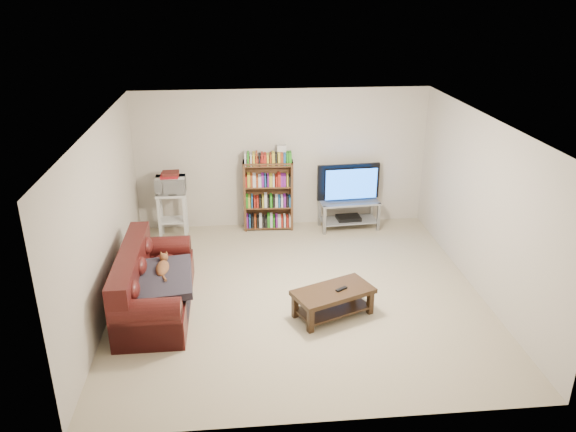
{
  "coord_description": "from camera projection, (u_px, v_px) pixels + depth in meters",
  "views": [
    {
      "loc": [
        -0.78,
        -6.77,
        3.96
      ],
      "look_at": [
        -0.1,
        0.4,
        1.0
      ],
      "focal_mm": 35.0,
      "sensor_mm": 36.0,
      "label": 1
    }
  ],
  "objects": [
    {
      "name": "microwave",
      "position": [
        170.0,
        185.0,
        9.22
      ],
      "size": [
        0.49,
        0.34,
        0.27
      ],
      "primitive_type": "imported",
      "rotation": [
        0.0,
        0.0,
        0.01
      ],
      "color": "silver",
      "rests_on": "microwave_stand"
    },
    {
      "name": "sofa",
      "position": [
        150.0,
        289.0,
        7.32
      ],
      "size": [
        0.87,
        1.98,
        0.85
      ],
      "rotation": [
        0.0,
        0.0,
        0.01
      ],
      "color": "#451311",
      "rests_on": "floor"
    },
    {
      "name": "ceiling",
      "position": [
        299.0,
        123.0,
        6.89
      ],
      "size": [
        5.0,
        5.0,
        0.0
      ],
      "primitive_type": "plane",
      "rotation": [
        3.14,
        0.0,
        0.0
      ],
      "color": "white",
      "rests_on": "ground"
    },
    {
      "name": "wall_front",
      "position": [
        330.0,
        317.0,
        5.05
      ],
      "size": [
        5.0,
        0.0,
        5.0
      ],
      "primitive_type": "plane",
      "rotation": [
        -1.57,
        0.0,
        0.0
      ],
      "color": "beige",
      "rests_on": "ground"
    },
    {
      "name": "shelf_clutter",
      "position": [
        274.0,
        155.0,
        9.4
      ],
      "size": [
        0.63,
        0.2,
        0.28
      ],
      "rotation": [
        0.0,
        0.0,
        -0.04
      ],
      "color": "silver",
      "rests_on": "bookshelf"
    },
    {
      "name": "dvd_player",
      "position": [
        348.0,
        218.0,
        9.84
      ],
      "size": [
        0.43,
        0.31,
        0.06
      ],
      "primitive_type": "cube",
      "rotation": [
        0.0,
        0.0,
        0.07
      ],
      "color": "black",
      "rests_on": "tv_stand"
    },
    {
      "name": "wall_back",
      "position": [
        282.0,
        159.0,
        9.65
      ],
      "size": [
        5.0,
        0.0,
        5.0
      ],
      "primitive_type": "plane",
      "rotation": [
        1.57,
        0.0,
        0.0
      ],
      "color": "beige",
      "rests_on": "ground"
    },
    {
      "name": "wall_left",
      "position": [
        103.0,
        220.0,
        7.13
      ],
      "size": [
        0.0,
        5.0,
        5.0
      ],
      "primitive_type": "plane",
      "rotation": [
        1.57,
        0.0,
        1.57
      ],
      "color": "beige",
      "rests_on": "ground"
    },
    {
      "name": "blanket",
      "position": [
        161.0,
        279.0,
        7.13
      ],
      "size": [
        0.85,
        1.05,
        0.18
      ],
      "primitive_type": "cube",
      "rotation": [
        0.05,
        -0.04,
        0.09
      ],
      "color": "#2C2833",
      "rests_on": "sofa"
    },
    {
      "name": "tv_stand",
      "position": [
        349.0,
        210.0,
        9.78
      ],
      "size": [
        1.05,
        0.53,
        0.51
      ],
      "rotation": [
        0.0,
        0.0,
        0.07
      ],
      "color": "#999EA3",
      "rests_on": "floor"
    },
    {
      "name": "wall_right",
      "position": [
        482.0,
        207.0,
        7.57
      ],
      "size": [
        0.0,
        5.0,
        5.0
      ],
      "primitive_type": "plane",
      "rotation": [
        1.57,
        0.0,
        -1.57
      ],
      "color": "beige",
      "rests_on": "ground"
    },
    {
      "name": "microwave_stand",
      "position": [
        172.0,
        209.0,
        9.38
      ],
      "size": [
        0.5,
        0.37,
        0.79
      ],
      "rotation": [
        0.0,
        0.0,
        0.01
      ],
      "color": "silver",
      "rests_on": "floor"
    },
    {
      "name": "remote",
      "position": [
        341.0,
        289.0,
        7.14
      ],
      "size": [
        0.17,
        0.13,
        0.02
      ],
      "primitive_type": "cube",
      "rotation": [
        0.0,
        0.0,
        0.55
      ],
      "color": "black",
      "rests_on": "coffee_table"
    },
    {
      "name": "bookshelf",
      "position": [
        268.0,
        194.0,
        9.65
      ],
      "size": [
        0.86,
        0.29,
        1.22
      ],
      "rotation": [
        0.0,
        0.0,
        -0.04
      ],
      "color": "#53331C",
      "rests_on": "floor"
    },
    {
      "name": "cat",
      "position": [
        163.0,
        268.0,
        7.27
      ],
      "size": [
        0.22,
        0.54,
        0.16
      ],
      "primitive_type": null,
      "rotation": [
        0.0,
        0.0,
        0.01
      ],
      "color": "brown",
      "rests_on": "sofa"
    },
    {
      "name": "game_boxes",
      "position": [
        170.0,
        176.0,
        9.16
      ],
      "size": [
        0.29,
        0.26,
        0.05
      ],
      "primitive_type": "cube",
      "rotation": [
        0.0,
        0.0,
        0.01
      ],
      "color": "maroon",
      "rests_on": "microwave"
    },
    {
      "name": "coffee_table",
      "position": [
        333.0,
        298.0,
        7.19
      ],
      "size": [
        1.14,
        0.87,
        0.37
      ],
      "rotation": [
        0.0,
        0.0,
        0.4
      ],
      "color": "#301E10",
      "rests_on": "floor"
    },
    {
      "name": "floor",
      "position": [
        298.0,
        293.0,
        7.8
      ],
      "size": [
        5.0,
        5.0,
        0.0
      ],
      "primitive_type": "plane",
      "color": "beige",
      "rests_on": "ground"
    },
    {
      "name": "television",
      "position": [
        350.0,
        184.0,
        9.59
      ],
      "size": [
        1.1,
        0.22,
        0.63
      ],
      "primitive_type": "imported",
      "rotation": [
        0.0,
        0.0,
        3.21
      ],
      "color": "black",
      "rests_on": "tv_stand"
    }
  ]
}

